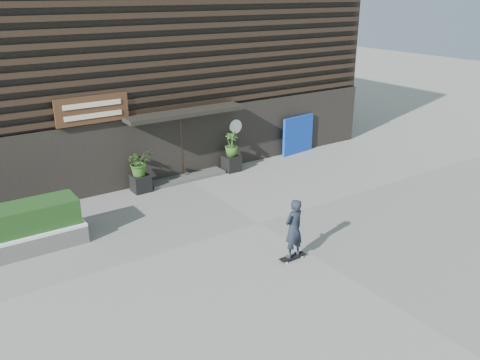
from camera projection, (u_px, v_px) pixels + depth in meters
ground at (259, 223)px, 15.20m from camera, size 80.00×80.00×0.00m
entrance_step at (186, 177)px, 18.73m from camera, size 3.00×0.80×0.12m
planter_pot_left at (141, 183)px, 17.49m from camera, size 0.60×0.60×0.60m
bamboo_left at (139, 162)px, 17.21m from camera, size 0.86×0.75×0.96m
planter_pot_right at (232, 163)px, 19.49m from camera, size 0.60×0.60×0.60m
bamboo_right at (231, 144)px, 19.21m from camera, size 0.54×0.54×0.96m
raised_bed at (18, 243)px, 13.49m from camera, size 3.50×1.20×0.50m
snow_layer at (16, 233)px, 13.39m from camera, size 3.50×1.20×0.08m
hedge at (14, 220)px, 13.25m from camera, size 3.30×1.00×0.70m
blue_tarp at (298, 135)px, 21.43m from camera, size 1.73×0.33×1.62m
building at (123, 55)px, 21.48m from camera, size 18.00×11.00×8.00m
skateboarder at (294, 229)px, 12.83m from camera, size 0.78×0.45×1.70m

